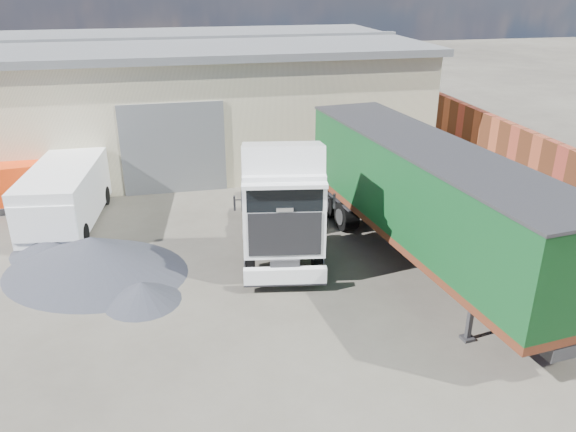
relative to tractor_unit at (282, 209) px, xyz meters
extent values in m
plane|color=black|center=(-0.95, -3.42, -1.67)|extent=(120.00, 120.00, 0.00)
cube|color=beige|center=(-6.95, 12.58, 0.83)|extent=(30.00, 12.00, 5.00)
cube|color=#595C5E|center=(-6.95, 12.58, 3.48)|extent=(30.60, 12.60, 0.30)
cube|color=#595C5E|center=(-2.95, 6.56, 0.13)|extent=(4.00, 0.08, 3.60)
cube|color=#595C5E|center=(-6.95, 12.58, 3.68)|extent=(30.60, 0.40, 0.15)
cube|color=brown|center=(10.55, 2.58, -0.42)|extent=(0.35, 26.00, 2.50)
cylinder|color=black|center=(-0.17, -1.06, -1.20)|extent=(2.31, 1.28, 0.94)
cylinder|color=black|center=(0.32, 2.01, -1.20)|extent=(2.35, 1.28, 0.94)
cylinder|color=black|center=(0.52, 3.24, -1.20)|extent=(2.35, 1.28, 0.94)
cube|color=#2D2D30|center=(0.17, 1.05, -0.87)|extent=(1.72, 5.92, 0.27)
cube|color=white|center=(-0.30, -1.89, -1.18)|extent=(2.27, 0.58, 0.49)
cube|color=white|center=(-0.12, -0.75, 0.35)|extent=(2.52, 2.37, 2.18)
cube|color=black|center=(-0.28, -1.76, 0.02)|extent=(1.94, 0.36, 1.24)
cube|color=black|center=(-0.28, -1.74, 1.00)|extent=(1.98, 0.36, 0.67)
cube|color=white|center=(-0.09, -0.58, 1.75)|extent=(2.45, 2.05, 1.09)
cube|color=#0B4E3B|center=(-1.17, -0.22, 0.11)|extent=(0.12, 0.66, 0.98)
cube|color=#0B4E3B|center=(1.04, -0.58, 0.11)|extent=(0.12, 0.66, 0.98)
cylinder|color=#2D2D30|center=(0.35, 2.19, -0.68)|extent=(1.12, 1.12, 0.11)
cube|color=#2D2D30|center=(3.50, -4.97, -1.15)|extent=(0.31, 0.31, 1.03)
cube|color=#2D2D30|center=(5.17, -4.77, -1.15)|extent=(0.31, 0.31, 1.03)
cylinder|color=black|center=(3.46, 2.42, -1.17)|extent=(2.49, 1.27, 0.99)
cube|color=#2D2D30|center=(3.91, -1.34, -0.83)|extent=(2.08, 11.24, 0.33)
cube|color=#562613|center=(3.91, -1.34, -0.52)|extent=(3.66, 11.43, 0.22)
cube|color=black|center=(3.91, -1.34, 0.81)|extent=(3.66, 11.43, 2.43)
cube|color=#2D2D30|center=(3.91, -1.34, 2.05)|extent=(3.73, 11.49, 0.07)
cylinder|color=black|center=(-6.97, 2.52, -1.31)|extent=(2.13, 0.95, 0.71)
cylinder|color=black|center=(-6.56, 5.92, -1.31)|extent=(2.13, 0.95, 0.71)
cube|color=white|center=(-6.76, 4.22, -0.54)|extent=(2.61, 5.13, 1.82)
cube|color=white|center=(-7.00, 2.20, -0.60)|extent=(2.08, 1.19, 1.18)
cube|color=black|center=(-6.98, 2.41, -0.01)|extent=(1.87, 0.31, 0.64)
cube|color=#2D2D30|center=(-8.95, 6.35, -1.54)|extent=(2.94, 2.08, 0.26)
cube|color=#EF3D0E|center=(-8.95, 6.35, -0.82)|extent=(2.75, 1.88, 1.70)
cone|color=#1F222A|center=(-5.52, 0.36, -1.09)|extent=(7.31, 7.31, 1.15)
cone|color=#1F222A|center=(-4.13, -1.55, -1.38)|extent=(2.74, 2.74, 0.57)
cone|color=#1F222A|center=(-7.00, 2.06, -1.32)|extent=(3.35, 3.35, 0.69)
camera|label=1|loc=(-3.06, -14.98, 6.38)|focal=35.00mm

